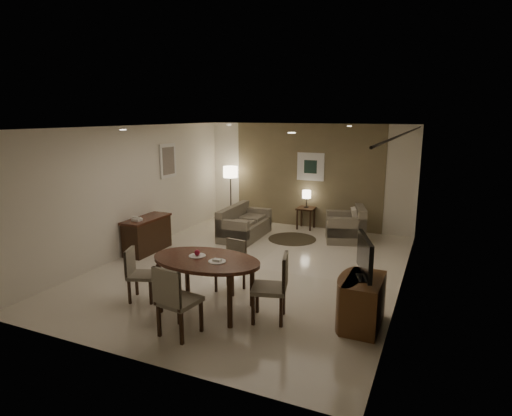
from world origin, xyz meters
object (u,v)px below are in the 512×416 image
at_px(dining_table, 207,284).
at_px(chair_far, 230,267).
at_px(sofa, 245,222).
at_px(console_desk, 147,235).
at_px(tv_cabinet, 364,303).
at_px(armchair, 345,224).
at_px(floor_lamp, 231,194).
at_px(side_table, 306,218).
at_px(chair_left, 143,275).
at_px(chair_right, 269,288).
at_px(chair_near, 179,300).

relative_size(dining_table, chair_far, 2.02).
xyz_separation_m(dining_table, sofa, (-1.16, 3.79, -0.03)).
bearing_deg(sofa, console_desk, 140.62).
xyz_separation_m(tv_cabinet, sofa, (-3.44, 3.37, 0.02)).
distance_m(console_desk, armchair, 4.53).
bearing_deg(console_desk, armchair, 34.42).
distance_m(chair_far, floor_lamp, 4.77).
bearing_deg(side_table, console_desk, -128.46).
distance_m(chair_left, sofa, 3.91).
distance_m(console_desk, floor_lamp, 3.14).
height_order(console_desk, chair_far, chair_far).
xyz_separation_m(console_desk, armchair, (3.74, 2.56, 0.03)).
bearing_deg(floor_lamp, sofa, -50.52).
height_order(dining_table, sofa, dining_table).
relative_size(console_desk, side_table, 2.14).
distance_m(tv_cabinet, side_table, 5.27).
bearing_deg(dining_table, side_table, 90.50).
xyz_separation_m(tv_cabinet, chair_right, (-1.28, -0.36, 0.14)).
distance_m(sofa, floor_lamp, 1.63).
xyz_separation_m(console_desk, side_table, (2.57, 3.23, -0.10)).
distance_m(console_desk, sofa, 2.37).
height_order(sofa, side_table, sofa).
xyz_separation_m(sofa, side_table, (1.11, 1.36, -0.09)).
xyz_separation_m(console_desk, sofa, (1.45, 1.87, -0.00)).
bearing_deg(floor_lamp, armchair, -9.05).
height_order(chair_far, sofa, chair_far).
relative_size(sofa, side_table, 2.83).
distance_m(armchair, side_table, 1.36).
xyz_separation_m(dining_table, floor_lamp, (-2.16, 5.01, 0.37)).
relative_size(tv_cabinet, armchair, 0.98).
distance_m(chair_left, chair_right, 2.11).
relative_size(tv_cabinet, floor_lamp, 0.58).
bearing_deg(chair_far, sofa, 118.42).
height_order(chair_left, armchair, chair_left).
bearing_deg(chair_right, console_desk, -132.68).
bearing_deg(dining_table, chair_far, 90.00).
height_order(dining_table, chair_near, chair_near).
height_order(chair_right, side_table, chair_right).
xyz_separation_m(chair_right, floor_lamp, (-3.16, 4.95, 0.28)).
distance_m(dining_table, chair_left, 1.11).
height_order(tv_cabinet, chair_left, chair_left).
distance_m(tv_cabinet, floor_lamp, 6.40).
xyz_separation_m(chair_right, side_table, (-1.04, 5.09, -0.21)).
xyz_separation_m(tv_cabinet, dining_table, (-2.28, -0.43, 0.05)).
bearing_deg(tv_cabinet, side_table, 116.16).
distance_m(tv_cabinet, chair_right, 1.34).
distance_m(chair_right, sofa, 4.31).
distance_m(chair_left, floor_lamp, 5.25).
bearing_deg(sofa, chair_right, -151.48).
distance_m(dining_table, sofa, 3.97).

